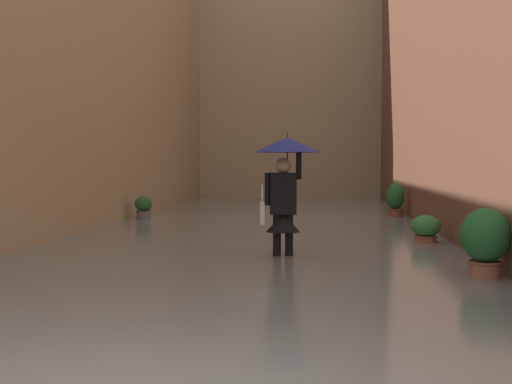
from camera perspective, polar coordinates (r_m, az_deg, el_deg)
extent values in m
plane|color=gray|center=(14.42, 0.67, -3.74)|extent=(60.00, 60.00, 0.00)
cube|color=slate|center=(14.41, 0.67, -3.34)|extent=(7.74, 28.28, 0.20)
cube|color=tan|center=(15.71, -15.97, 14.77)|extent=(1.80, 26.28, 9.86)
cube|color=tan|center=(26.81, 2.98, 13.18)|extent=(10.54, 1.80, 13.05)
cube|color=#2D2319|center=(9.88, 1.81, -6.35)|extent=(0.14, 0.25, 0.10)
cylinder|color=black|center=(9.83, 1.81, -4.00)|extent=(0.13, 0.13, 0.72)
cube|color=#2D2319|center=(9.89, 2.85, -6.34)|extent=(0.14, 0.25, 0.10)
cylinder|color=black|center=(9.84, 2.86, -3.99)|extent=(0.13, 0.13, 0.72)
cube|color=black|center=(9.78, 2.34, -0.12)|extent=(0.41, 0.27, 0.61)
cone|color=black|center=(9.81, 2.34, -2.61)|extent=(0.56, 0.56, 0.28)
sphere|color=tan|center=(9.77, 2.35, 2.29)|extent=(0.22, 0.22, 0.22)
cylinder|color=black|center=(9.79, 3.69, 2.38)|extent=(0.09, 0.09, 0.44)
cylinder|color=black|center=(9.76, 1.00, 0.27)|extent=(0.09, 0.09, 0.48)
cylinder|color=black|center=(9.77, 2.70, 2.87)|extent=(0.02, 0.02, 0.41)
cone|color=navy|center=(9.78, 2.70, 4.07)|extent=(0.98, 0.98, 0.22)
cylinder|color=black|center=(9.78, 2.70, 4.89)|extent=(0.01, 0.01, 0.08)
cube|color=beige|center=(9.76, 0.53, -1.81)|extent=(0.10, 0.29, 0.32)
torus|color=beige|center=(9.74, 0.53, -0.17)|extent=(0.06, 0.30, 0.30)
cylinder|color=#66605B|center=(16.41, -9.62, -2.32)|extent=(0.34, 0.34, 0.39)
torus|color=#56524E|center=(16.40, -9.62, -1.63)|extent=(0.38, 0.38, 0.04)
ellipsoid|color=#23602D|center=(16.39, -9.63, -1.00)|extent=(0.43, 0.43, 0.36)
cylinder|color=brown|center=(17.40, 11.85, -2.09)|extent=(0.39, 0.39, 0.38)
torus|color=brown|center=(17.39, 11.85, -1.47)|extent=(0.42, 0.42, 0.04)
ellipsoid|color=#23602D|center=(17.37, 11.86, -0.35)|extent=(0.46, 0.46, 0.68)
cylinder|color=#9E563D|center=(11.85, 14.36, -4.45)|extent=(0.36, 0.36, 0.30)
torus|color=brown|center=(11.83, 14.37, -3.72)|extent=(0.39, 0.39, 0.04)
ellipsoid|color=#387F3D|center=(11.81, 14.38, -2.83)|extent=(0.50, 0.50, 0.37)
cylinder|color=#9E563D|center=(8.50, 19.02, -7.00)|extent=(0.38, 0.38, 0.38)
torus|color=brown|center=(8.47, 19.04, -5.73)|extent=(0.42, 0.42, 0.04)
ellipsoid|color=#23602D|center=(8.43, 19.07, -3.53)|extent=(0.59, 0.59, 0.66)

